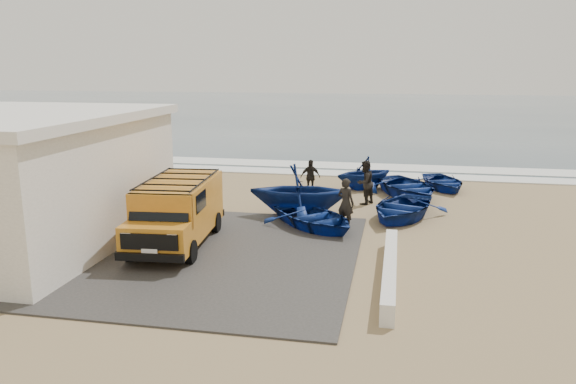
{
  "coord_description": "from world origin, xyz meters",
  "views": [
    {
      "loc": [
        5.07,
        -17.79,
        5.76
      ],
      "look_at": [
        1.18,
        1.94,
        1.2
      ],
      "focal_mm": 35.0,
      "sensor_mm": 36.0,
      "label": 1
    }
  ],
  "objects_px": {
    "fisherman_front": "(346,203)",
    "fisherman_back": "(310,177)",
    "building": "(4,178)",
    "boat_near_left": "(314,218)",
    "boat_mid_right": "(407,187)",
    "fisherman_middle": "(365,183)",
    "boat_far_right": "(443,182)",
    "boat_mid_left": "(300,190)",
    "boat_far_left": "(364,173)",
    "van": "(177,210)",
    "boat_near_right": "(401,208)",
    "parapet": "(390,270)"
  },
  "relations": [
    {
      "from": "boat_far_right",
      "to": "fisherman_middle",
      "type": "relative_size",
      "value": 1.83
    },
    {
      "from": "parapet",
      "to": "boat_near_left",
      "type": "xyz_separation_m",
      "value": [
        -2.77,
        4.5,
        0.12
      ]
    },
    {
      "from": "fisherman_front",
      "to": "fisherman_back",
      "type": "xyz_separation_m",
      "value": [
        -2.1,
        5.1,
        -0.12
      ]
    },
    {
      "from": "fisherman_middle",
      "to": "boat_mid_left",
      "type": "bearing_deg",
      "value": -12.6
    },
    {
      "from": "boat_mid_left",
      "to": "fisherman_middle",
      "type": "bearing_deg",
      "value": -51.75
    },
    {
      "from": "fisherman_back",
      "to": "building",
      "type": "bearing_deg",
      "value": -159.02
    },
    {
      "from": "parapet",
      "to": "boat_near_right",
      "type": "distance_m",
      "value": 6.52
    },
    {
      "from": "fisherman_back",
      "to": "boat_mid_left",
      "type": "bearing_deg",
      "value": -112.05
    },
    {
      "from": "boat_near_right",
      "to": "boat_mid_left",
      "type": "height_order",
      "value": "boat_mid_left"
    },
    {
      "from": "boat_mid_right",
      "to": "boat_far_left",
      "type": "bearing_deg",
      "value": 124.09
    },
    {
      "from": "parapet",
      "to": "boat_far_left",
      "type": "bearing_deg",
      "value": 97.17
    },
    {
      "from": "van",
      "to": "boat_near_right",
      "type": "xyz_separation_m",
      "value": [
        7.18,
        4.7,
        -0.75
      ]
    },
    {
      "from": "boat_far_right",
      "to": "fisherman_middle",
      "type": "xyz_separation_m",
      "value": [
        -3.47,
        -3.68,
        0.58
      ]
    },
    {
      "from": "parapet",
      "to": "fisherman_middle",
      "type": "relative_size",
      "value": 3.23
    },
    {
      "from": "building",
      "to": "van",
      "type": "relative_size",
      "value": 1.8
    },
    {
      "from": "boat_mid_left",
      "to": "fisherman_front",
      "type": "xyz_separation_m",
      "value": [
        1.92,
        -1.31,
        -0.1
      ]
    },
    {
      "from": "boat_far_left",
      "to": "building",
      "type": "bearing_deg",
      "value": -85.14
    },
    {
      "from": "boat_near_left",
      "to": "parapet",
      "type": "bearing_deg",
      "value": -104.38
    },
    {
      "from": "boat_near_right",
      "to": "fisherman_back",
      "type": "distance_m",
      "value": 5.35
    },
    {
      "from": "boat_mid_right",
      "to": "fisherman_front",
      "type": "height_order",
      "value": "fisherman_front"
    },
    {
      "from": "boat_far_left",
      "to": "boat_mid_right",
      "type": "bearing_deg",
      "value": 21.35
    },
    {
      "from": "boat_near_left",
      "to": "boat_far_right",
      "type": "xyz_separation_m",
      "value": [
        5.01,
        7.69,
        -0.05
      ]
    },
    {
      "from": "boat_mid_right",
      "to": "fisherman_middle",
      "type": "bearing_deg",
      "value": -160.04
    },
    {
      "from": "boat_far_right",
      "to": "fisherman_front",
      "type": "relative_size",
      "value": 1.87
    },
    {
      "from": "parapet",
      "to": "van",
      "type": "xyz_separation_m",
      "value": [
        -6.87,
        1.81,
        0.89
      ]
    },
    {
      "from": "boat_mid_right",
      "to": "boat_mid_left",
      "type": "bearing_deg",
      "value": -160.53
    },
    {
      "from": "building",
      "to": "parapet",
      "type": "xyz_separation_m",
      "value": [
        12.5,
        -1.0,
        -1.89
      ]
    },
    {
      "from": "boat_near_right",
      "to": "fisherman_middle",
      "type": "height_order",
      "value": "fisherman_middle"
    },
    {
      "from": "boat_near_right",
      "to": "fisherman_middle",
      "type": "xyz_separation_m",
      "value": [
        -1.54,
        2.01,
        0.51
      ]
    },
    {
      "from": "van",
      "to": "fisherman_middle",
      "type": "relative_size",
      "value": 2.81
    },
    {
      "from": "boat_near_left",
      "to": "fisherman_middle",
      "type": "distance_m",
      "value": 4.33
    },
    {
      "from": "fisherman_front",
      "to": "fisherman_middle",
      "type": "bearing_deg",
      "value": -69.75
    },
    {
      "from": "boat_near_left",
      "to": "fisherman_front",
      "type": "distance_m",
      "value": 1.25
    },
    {
      "from": "boat_mid_right",
      "to": "fisherman_middle",
      "type": "xyz_separation_m",
      "value": [
        -1.78,
        -1.84,
        0.49
      ]
    },
    {
      "from": "fisherman_front",
      "to": "fisherman_middle",
      "type": "height_order",
      "value": "fisherman_middle"
    },
    {
      "from": "building",
      "to": "boat_mid_left",
      "type": "height_order",
      "value": "building"
    },
    {
      "from": "parapet",
      "to": "van",
      "type": "relative_size",
      "value": 1.15
    },
    {
      "from": "boat_near_right",
      "to": "fisherman_front",
      "type": "bearing_deg",
      "value": -120.99
    },
    {
      "from": "van",
      "to": "boat_mid_left",
      "type": "distance_m",
      "value": 5.43
    },
    {
      "from": "boat_near_right",
      "to": "fisherman_back",
      "type": "height_order",
      "value": "fisherman_back"
    },
    {
      "from": "boat_far_right",
      "to": "fisherman_front",
      "type": "xyz_separation_m",
      "value": [
        -3.92,
        -7.36,
        0.56
      ]
    },
    {
      "from": "boat_mid_left",
      "to": "boat_far_right",
      "type": "bearing_deg",
      "value": -50.8
    },
    {
      "from": "boat_far_left",
      "to": "fisherman_middle",
      "type": "height_order",
      "value": "fisherman_middle"
    },
    {
      "from": "boat_near_left",
      "to": "fisherman_front",
      "type": "xyz_separation_m",
      "value": [
        1.09,
        0.34,
        0.51
      ]
    },
    {
      "from": "boat_mid_right",
      "to": "boat_near_left",
      "type": "bearing_deg",
      "value": -145.5
    },
    {
      "from": "building",
      "to": "boat_near_left",
      "type": "bearing_deg",
      "value": 19.76
    },
    {
      "from": "boat_mid_left",
      "to": "boat_mid_right",
      "type": "distance_m",
      "value": 5.95
    },
    {
      "from": "parapet",
      "to": "fisherman_front",
      "type": "height_order",
      "value": "fisherman_front"
    },
    {
      "from": "van",
      "to": "boat_far_left",
      "type": "xyz_separation_m",
      "value": [
        5.42,
        9.7,
        -0.39
      ]
    },
    {
      "from": "fisherman_middle",
      "to": "fisherman_back",
      "type": "distance_m",
      "value": 2.92
    }
  ]
}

